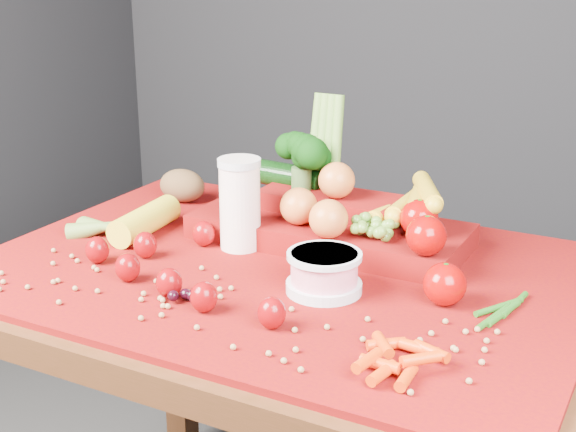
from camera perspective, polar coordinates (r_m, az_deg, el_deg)
The scene contains 12 objects.
table at distance 1.46m, azimuth -0.37°, elevation -7.46°, with size 1.10×0.80×0.75m.
red_cloth at distance 1.42m, azimuth -0.38°, elevation -3.81°, with size 1.05×0.75×0.01m, color #740E03.
milk_glass at distance 1.48m, azimuth -3.44°, elevation 1.10°, with size 0.08×0.08×0.17m.
yogurt_bowl at distance 1.31m, azimuth 2.59°, elevation -3.93°, with size 0.13×0.13×0.07m.
strawberry_scatter at distance 1.36m, azimuth -8.29°, elevation -3.56°, with size 0.44×0.28×0.05m.
dark_grape_cluster at distance 1.29m, azimuth -6.93°, elevation -5.53°, with size 0.06×0.05×0.03m, color black, non-canonical shape.
soybean_scatter at distance 1.26m, azimuth -4.71°, elevation -6.44°, with size 0.84×0.24×0.01m, color #A57A47, non-canonical shape.
corn_ear at distance 1.59m, azimuth -12.14°, elevation -0.64°, with size 0.20×0.24×0.06m.
potato at distance 1.78m, azimuth -7.53°, elevation 2.16°, with size 0.11×0.08×0.07m, color #4F3B1C.
baby_carrot_pile at distance 1.10m, azimuth 7.84°, elevation -9.91°, with size 0.17×0.17×0.03m, color red, non-canonical shape.
green_bean_pile at distance 1.29m, azimuth 14.90°, elevation -6.49°, with size 0.14×0.12×0.01m, color #1F5B15, non-canonical shape.
produce_mound at distance 1.52m, azimuth 3.65°, elevation 0.21°, with size 0.58×0.36×0.27m.
Camera 1 is at (0.62, -1.16, 1.30)m, focal length 50.00 mm.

